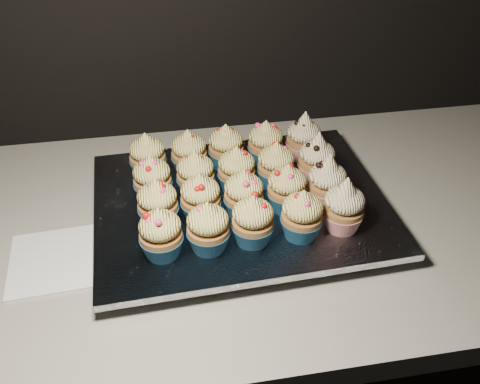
{
  "coord_description": "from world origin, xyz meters",
  "views": [
    {
      "loc": [
        -0.35,
        1.01,
        1.47
      ],
      "look_at": [
        -0.23,
        1.7,
        0.95
      ],
      "focal_mm": 40.0,
      "sensor_mm": 36.0,
      "label": 1
    }
  ],
  "objects": [
    {
      "name": "cupcake_12",
      "position": [
        -0.23,
        1.73,
        0.97
      ],
      "size": [
        0.06,
        0.06,
        0.08
      ],
      "color": "navy",
      "rests_on": "foil_lining"
    },
    {
      "name": "cupcake_11",
      "position": [
        -0.29,
        1.73,
        0.97
      ],
      "size": [
        0.06,
        0.06,
        0.08
      ],
      "color": "navy",
      "rests_on": "foil_lining"
    },
    {
      "name": "cupcake_7",
      "position": [
        -0.23,
        1.66,
        0.97
      ],
      "size": [
        0.06,
        0.06,
        0.08
      ],
      "color": "navy",
      "rests_on": "foil_lining"
    },
    {
      "name": "cupcake_14",
      "position": [
        -0.09,
        1.73,
        0.97
      ],
      "size": [
        0.06,
        0.06,
        0.1
      ],
      "color": "#AC1917",
      "rests_on": "foil_lining"
    },
    {
      "name": "cupcake_5",
      "position": [
        -0.36,
        1.66,
        0.97
      ],
      "size": [
        0.06,
        0.06,
        0.08
      ],
      "color": "navy",
      "rests_on": "foil_lining"
    },
    {
      "name": "cupcake_18",
      "position": [
        -0.16,
        1.8,
        0.97
      ],
      "size": [
        0.06,
        0.06,
        0.08
      ],
      "color": "navy",
      "rests_on": "foil_lining"
    },
    {
      "name": "cupcake_6",
      "position": [
        -0.29,
        1.66,
        0.97
      ],
      "size": [
        0.06,
        0.06,
        0.08
      ],
      "color": "navy",
      "rests_on": "foil_lining"
    },
    {
      "name": "cupcake_0",
      "position": [
        -0.36,
        1.59,
        0.97
      ],
      "size": [
        0.06,
        0.06,
        0.08
      ],
      "color": "navy",
      "rests_on": "foil_lining"
    },
    {
      "name": "cupcake_8",
      "position": [
        -0.16,
        1.66,
        0.97
      ],
      "size": [
        0.06,
        0.06,
        0.08
      ],
      "color": "navy",
      "rests_on": "foil_lining"
    },
    {
      "name": "baking_tray",
      "position": [
        -0.23,
        1.7,
        0.91
      ],
      "size": [
        0.45,
        0.35,
        0.02
      ],
      "primitive_type": "cube",
      "rotation": [
        0.0,
        0.0,
        0.04
      ],
      "color": "black",
      "rests_on": "worktop"
    },
    {
      "name": "cupcake_4",
      "position": [
        -0.08,
        1.6,
        0.97
      ],
      "size": [
        0.06,
        0.06,
        0.1
      ],
      "color": "#AC1917",
      "rests_on": "foil_lining"
    },
    {
      "name": "napkin",
      "position": [
        -0.52,
        1.64,
        0.9
      ],
      "size": [
        0.15,
        0.15,
        0.0
      ],
      "primitive_type": "cube",
      "rotation": [
        0.0,
        0.0,
        0.06
      ],
      "color": "white",
      "rests_on": "worktop"
    },
    {
      "name": "cupcake_16",
      "position": [
        -0.3,
        1.8,
        0.97
      ],
      "size": [
        0.06,
        0.06,
        0.08
      ],
      "color": "navy",
      "rests_on": "foil_lining"
    },
    {
      "name": "worktop",
      "position": [
        0.0,
        1.7,
        0.88
      ],
      "size": [
        2.44,
        0.64,
        0.04
      ],
      "primitive_type": "cube",
      "color": "beige",
      "rests_on": "cabinet"
    },
    {
      "name": "cabinet",
      "position": [
        0.0,
        1.7,
        0.43
      ],
      "size": [
        2.4,
        0.6,
        0.86
      ],
      "primitive_type": "cube",
      "color": "black",
      "rests_on": "ground"
    },
    {
      "name": "foil_lining",
      "position": [
        -0.23,
        1.7,
        0.93
      ],
      "size": [
        0.49,
        0.39,
        0.01
      ],
      "primitive_type": "cube",
      "rotation": [
        0.0,
        0.0,
        0.04
      ],
      "color": "silver",
      "rests_on": "baking_tray"
    },
    {
      "name": "cupcake_3",
      "position": [
        -0.15,
        1.6,
        0.97
      ],
      "size": [
        0.06,
        0.06,
        0.08
      ],
      "color": "navy",
      "rests_on": "foil_lining"
    },
    {
      "name": "cupcake_9",
      "position": [
        -0.09,
        1.67,
        0.97
      ],
      "size": [
        0.06,
        0.06,
        0.1
      ],
      "color": "#AC1917",
      "rests_on": "foil_lining"
    },
    {
      "name": "cupcake_19",
      "position": [
        -0.09,
        1.81,
        0.97
      ],
      "size": [
        0.06,
        0.06,
        0.1
      ],
      "color": "#AC1917",
      "rests_on": "foil_lining"
    },
    {
      "name": "cupcake_15",
      "position": [
        -0.37,
        1.8,
        0.97
      ],
      "size": [
        0.06,
        0.06,
        0.08
      ],
      "color": "navy",
      "rests_on": "foil_lining"
    },
    {
      "name": "cupcake_1",
      "position": [
        -0.29,
        1.59,
        0.97
      ],
      "size": [
        0.06,
        0.06,
        0.08
      ],
      "color": "navy",
      "rests_on": "foil_lining"
    },
    {
      "name": "cupcake_2",
      "position": [
        -0.22,
        1.6,
        0.97
      ],
      "size": [
        0.06,
        0.06,
        0.08
      ],
      "color": "navy",
      "rests_on": "foil_lining"
    },
    {
      "name": "cupcake_13",
      "position": [
        -0.16,
        1.73,
        0.97
      ],
      "size": [
        0.06,
        0.06,
        0.08
      ],
      "color": "navy",
      "rests_on": "foil_lining"
    },
    {
      "name": "cupcake_17",
      "position": [
        -0.23,
        1.8,
        0.97
      ],
      "size": [
        0.06,
        0.06,
        0.08
      ],
      "color": "navy",
      "rests_on": "foil_lining"
    },
    {
      "name": "cupcake_10",
      "position": [
        -0.36,
        1.73,
        0.97
      ],
      "size": [
        0.06,
        0.06,
        0.08
      ],
      "color": "navy",
      "rests_on": "foil_lining"
    }
  ]
}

